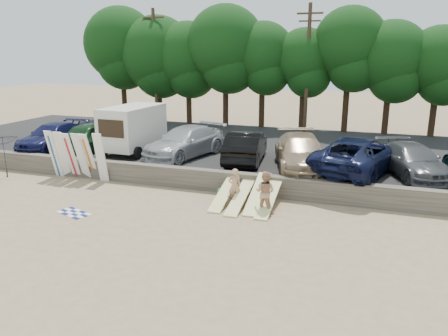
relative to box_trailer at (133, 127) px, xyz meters
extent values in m
plane|color=tan|center=(6.55, -6.34, -2.22)|extent=(120.00, 120.00, 0.00)
cube|color=#6B6356|center=(6.55, -3.34, -1.72)|extent=(44.00, 0.50, 1.00)
cube|color=#282828|center=(6.55, 4.16, -1.87)|extent=(44.00, 14.50, 0.70)
cylinder|color=#382616|center=(-7.39, 11.26, 0.64)|extent=(0.44, 0.44, 4.32)
sphere|color=#184313|center=(-7.39, 11.26, 4.86)|extent=(6.17, 6.17, 6.17)
cylinder|color=#382616|center=(-3.98, 11.26, 0.37)|extent=(0.44, 0.44, 3.78)
sphere|color=#184313|center=(-3.98, 11.26, 4.06)|extent=(6.18, 6.18, 6.18)
cylinder|color=#382616|center=(-1.29, 11.26, 0.30)|extent=(0.44, 0.44, 3.65)
sphere|color=#184313|center=(-1.29, 11.26, 3.86)|extent=(5.53, 5.53, 5.53)
cylinder|color=#382616|center=(2.01, 10.97, 0.60)|extent=(0.44, 0.44, 4.24)
sphere|color=#184313|center=(2.01, 10.97, 4.74)|extent=(6.07, 6.07, 6.07)
cylinder|color=#382616|center=(4.90, 11.26, 0.37)|extent=(0.44, 0.44, 3.79)
sphere|color=#184313|center=(4.90, 11.26, 4.07)|extent=(4.86, 4.86, 4.86)
cylinder|color=#382616|center=(8.07, 11.26, 0.27)|extent=(0.44, 0.44, 3.58)
sphere|color=#184313|center=(8.07, 11.26, 3.77)|extent=(4.43, 4.43, 4.43)
cylinder|color=#382616|center=(11.25, 11.26, 0.61)|extent=(0.44, 0.44, 4.27)
sphere|color=#184313|center=(11.25, 11.26, 4.79)|extent=(5.23, 5.23, 5.23)
cylinder|color=#382616|center=(14.09, 11.26, 0.30)|extent=(0.44, 0.44, 3.64)
sphere|color=#184313|center=(14.09, 11.26, 3.85)|extent=(5.12, 5.12, 5.12)
cylinder|color=#382616|center=(17.16, 11.26, 0.22)|extent=(0.44, 0.44, 3.48)
sphere|color=#184313|center=(17.16, 11.26, 3.62)|extent=(4.78, 4.78, 4.78)
cylinder|color=#473321|center=(-3.45, 9.66, 2.98)|extent=(0.26, 0.26, 9.00)
cube|color=#473321|center=(-3.45, 9.66, 6.78)|extent=(1.80, 0.12, 0.12)
cube|color=#473321|center=(-3.45, 9.66, 6.28)|extent=(1.50, 0.10, 0.10)
cylinder|color=#473321|center=(8.55, 9.66, 2.98)|extent=(0.26, 0.26, 9.00)
cube|color=#473321|center=(8.55, 9.66, 6.78)|extent=(1.80, 0.12, 0.12)
cube|color=#473321|center=(8.55, 9.66, 6.28)|extent=(1.50, 0.10, 0.10)
cube|color=silver|center=(0.00, 0.01, 0.02)|extent=(2.32, 4.35, 2.34)
cube|color=black|center=(-0.10, -2.14, 0.24)|extent=(1.60, 0.11, 0.96)
cylinder|color=black|center=(-1.18, -1.33, -1.17)|extent=(0.24, 0.71, 0.70)
cylinder|color=black|center=(1.06, -1.43, -1.17)|extent=(0.24, 0.71, 0.70)
cylinder|color=black|center=(-1.06, 1.44, -1.17)|extent=(0.24, 0.71, 0.70)
cylinder|color=black|center=(1.18, 1.34, -1.17)|extent=(0.24, 0.71, 0.70)
imported|color=#121642|center=(-5.22, -0.70, -0.76)|extent=(2.19, 5.26, 1.52)
imported|color=#153A1B|center=(-2.79, 0.22, -0.68)|extent=(2.41, 5.08, 1.68)
imported|color=#AFB0B4|center=(3.25, 0.04, -0.70)|extent=(3.74, 6.11, 1.65)
imported|color=black|center=(6.88, -0.08, -0.68)|extent=(2.42, 5.28, 1.68)
imported|color=#997F61|center=(9.92, -0.60, -0.67)|extent=(3.88, 6.28, 1.70)
imported|color=black|center=(12.64, -0.48, -0.63)|extent=(4.67, 7.03, 1.79)
imported|color=#4C4E51|center=(15.16, -0.14, -0.78)|extent=(3.85, 5.54, 1.49)
cube|color=white|center=(-2.52, -3.89, -0.95)|extent=(0.56, 0.69, 2.55)
cube|color=white|center=(-2.00, -3.86, -0.96)|extent=(0.60, 0.80, 2.52)
cube|color=white|center=(-1.44, -3.90, -0.97)|extent=(0.51, 0.85, 2.50)
cube|color=white|center=(-0.83, -3.87, -0.96)|extent=(0.60, 0.83, 2.52)
cube|color=white|center=(-0.44, -3.76, -0.97)|extent=(0.57, 0.87, 2.50)
cube|color=white|center=(0.34, -3.87, -0.94)|extent=(0.52, 0.54, 2.57)
cube|color=#FDF89F|center=(7.28, -4.82, -1.78)|extent=(0.56, 2.90, 0.89)
cube|color=#FDF89F|center=(8.05, -5.03, -1.83)|extent=(0.56, 2.93, 0.79)
cube|color=#FDF89F|center=(8.76, -4.79, -1.65)|extent=(0.56, 2.83, 1.13)
cube|color=#FDF89F|center=(9.30, -4.98, -1.78)|extent=(0.56, 2.91, 0.88)
imported|color=tan|center=(7.71, -4.74, -1.44)|extent=(0.69, 0.62, 1.57)
imported|color=tan|center=(9.24, -5.46, -1.33)|extent=(0.96, 0.81, 1.78)
cube|color=#278F4D|center=(6.87, -3.94, -2.06)|extent=(0.41, 0.34, 0.32)
cube|color=#E4521A|center=(8.48, -4.44, -2.11)|extent=(0.38, 0.35, 0.22)
plane|color=white|center=(1.79, -8.09, -2.22)|extent=(1.92, 1.92, 0.00)
imported|color=black|center=(-5.05, -4.72, -1.07)|extent=(2.59, 2.54, 2.31)
camera|label=1|loc=(13.14, -22.13, 4.25)|focal=35.00mm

